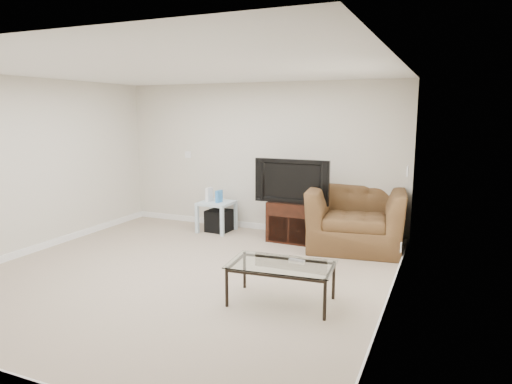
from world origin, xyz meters
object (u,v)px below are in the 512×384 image
at_px(side_table, 217,216).
at_px(subwoofer, 219,221).
at_px(recliner, 356,208).
at_px(tv_stand, 294,221).
at_px(coffee_table, 281,283).
at_px(television, 294,180).

bearing_deg(side_table, subwoofer, 31.88).
relative_size(side_table, subwoofer, 1.44).
xyz_separation_m(side_table, subwoofer, (0.03, 0.02, -0.07)).
distance_m(subwoofer, recliner, 2.37).
distance_m(tv_stand, subwoofer, 1.37).
height_order(side_table, recliner, recliner).
bearing_deg(coffee_table, television, 105.59).
distance_m(side_table, recliner, 2.39).
height_order(television, side_table, television).
height_order(tv_stand, subwoofer, tv_stand).
distance_m(side_table, coffee_table, 3.12).
distance_m(television, coffee_table, 2.51).
height_order(subwoofer, coffee_table, coffee_table).
bearing_deg(television, tv_stand, 88.95).
xyz_separation_m(television, subwoofer, (-1.36, 0.08, -0.79)).
xyz_separation_m(tv_stand, side_table, (-1.40, 0.03, -0.06)).
bearing_deg(subwoofer, recliner, -1.20).
distance_m(tv_stand, coffee_table, 2.42).
relative_size(subwoofer, recliner, 0.27).
bearing_deg(tv_stand, coffee_table, -73.24).
bearing_deg(tv_stand, recliner, 1.39).
height_order(television, subwoofer, television).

